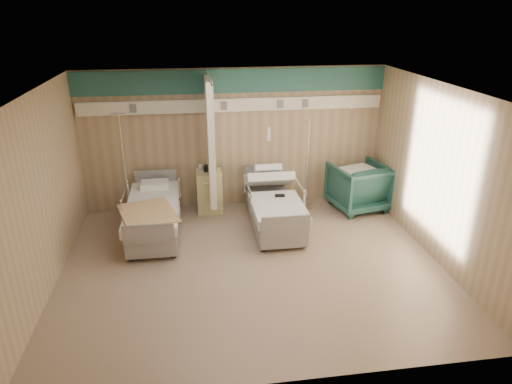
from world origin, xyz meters
TOP-DOWN VIEW (x-y plane):
  - ground at (0.00, 0.00)m, footprint 6.00×5.00m
  - room_walls at (-0.03, 0.25)m, footprint 6.04×5.04m
  - bed_right at (0.60, 1.30)m, footprint 1.00×2.16m
  - bed_left at (-1.60, 1.30)m, footprint 1.00×2.16m
  - bedside_cabinet at (-0.55, 2.20)m, footprint 0.50×0.48m
  - visitor_armchair at (2.45, 1.90)m, footprint 1.21×1.23m
  - waffle_blanket at (2.45, 1.92)m, footprint 0.81×0.76m
  - iv_stand_right at (1.41, 2.08)m, footprint 0.33×0.33m
  - iv_stand_left at (-2.14, 2.15)m, footprint 0.37×0.37m
  - call_remote at (0.70, 1.26)m, footprint 0.18×0.10m
  - tan_blanket at (-1.65, 0.84)m, footprint 1.12×1.27m
  - toiletry_bag at (-0.52, 2.20)m, footprint 0.25×0.20m
  - white_cup at (-0.70, 2.31)m, footprint 0.11×0.11m

SIDE VIEW (x-z plane):
  - ground at x=0.00m, z-range 0.00..0.00m
  - bed_right at x=0.60m, z-range 0.00..0.63m
  - bed_left at x=-1.60m, z-range 0.00..0.63m
  - iv_stand_right at x=1.41m, z-range -0.55..1.30m
  - bedside_cabinet at x=-0.55m, z-range 0.00..0.85m
  - iv_stand_left at x=-2.14m, z-range -0.62..1.47m
  - visitor_armchair at x=2.45m, z-range 0.00..0.96m
  - tan_blanket at x=-1.65m, z-range 0.63..0.67m
  - call_remote at x=0.70m, z-range 0.63..0.67m
  - toiletry_bag at x=-0.52m, z-range 0.85..0.97m
  - white_cup at x=-0.70m, z-range 0.85..0.97m
  - waffle_blanket at x=2.45m, z-range 0.96..1.03m
  - room_walls at x=-0.03m, z-range 0.45..3.27m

